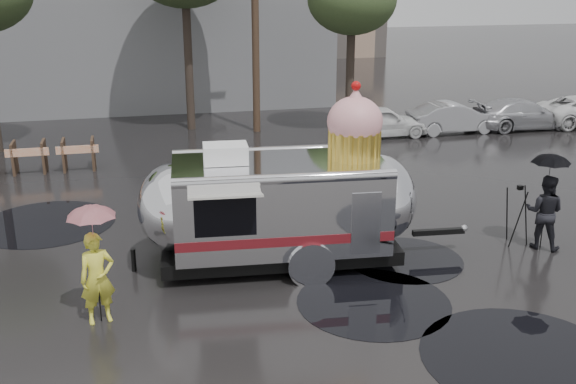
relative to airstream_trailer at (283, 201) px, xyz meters
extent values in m
plane|color=black|center=(-0.76, -1.45, -1.42)|extent=(120.00, 120.00, 0.00)
cylinder|color=black|center=(1.29, -2.24, -1.41)|extent=(2.99, 2.99, 0.01)
cylinder|color=black|center=(3.05, -4.68, -1.41)|extent=(3.44, 3.44, 0.01)
cylinder|color=black|center=(2.66, -0.49, -1.41)|extent=(2.57, 2.57, 0.01)
cylinder|color=black|center=(-1.68, 3.63, -1.41)|extent=(1.53, 1.53, 0.01)
cylinder|color=black|center=(-5.36, 3.68, -1.41)|extent=(3.43, 3.43, 0.01)
cylinder|color=#473323|center=(1.74, 12.55, 3.08)|extent=(0.28, 0.28, 9.00)
cylinder|color=#382D26|center=(-0.76, 13.55, 1.96)|extent=(0.32, 0.32, 6.75)
cylinder|color=#382D26|center=(5.24, 11.55, 1.28)|extent=(0.32, 0.32, 5.40)
cube|color=#473323|center=(-6.76, 8.55, -0.92)|extent=(0.08, 0.80, 1.00)
cube|color=#473323|center=(-5.86, 8.55, -0.92)|extent=(0.08, 0.80, 1.00)
cube|color=#E5590C|center=(-6.31, 8.17, -0.67)|extent=(1.30, 0.04, 0.25)
cube|color=#473323|center=(-5.26, 8.55, -0.92)|extent=(0.08, 0.80, 1.00)
cube|color=#473323|center=(-4.36, 8.55, -0.92)|extent=(0.08, 0.80, 1.00)
cube|color=#E5590C|center=(-4.81, 8.17, -0.67)|extent=(1.30, 0.04, 0.25)
imported|color=silver|center=(6.24, 10.55, -0.72)|extent=(4.00, 1.80, 1.40)
imported|color=#B2B2B7|center=(9.24, 10.55, -0.72)|extent=(4.00, 1.80, 1.40)
imported|color=#B2B2B7|center=(12.24, 10.55, -0.70)|extent=(4.20, 1.80, 1.44)
cube|color=silver|center=(-0.09, 0.01, 0.00)|extent=(4.62, 2.67, 1.82)
ellipsoid|color=silver|center=(2.12, -0.16, 0.00)|extent=(1.69, 2.44, 1.82)
ellipsoid|color=silver|center=(-2.31, 0.19, 0.00)|extent=(1.69, 2.44, 1.82)
cube|color=black|center=(-0.09, 0.01, -1.06)|extent=(5.20, 2.41, 0.30)
cylinder|color=black|center=(0.33, -1.06, -1.06)|extent=(0.72, 0.28, 0.71)
cylinder|color=black|center=(0.49, 1.01, -1.06)|extent=(0.72, 0.28, 0.71)
cylinder|color=silver|center=(0.32, -1.21, -1.01)|extent=(0.97, 0.18, 0.97)
cube|color=black|center=(3.53, -0.28, -0.91)|extent=(1.22, 0.22, 0.12)
sphere|color=silver|center=(4.14, -0.32, -0.86)|extent=(0.17, 0.17, 0.16)
cylinder|color=black|center=(-3.21, 0.26, -1.16)|extent=(0.11, 0.11, 0.51)
cube|color=maroon|center=(-0.18, -1.14, -0.46)|extent=(4.43, 0.38, 0.20)
cube|color=maroon|center=(0.00, 1.17, -0.46)|extent=(4.43, 0.38, 0.20)
cube|color=black|center=(-1.39, -1.06, 0.15)|extent=(1.21, 0.13, 0.81)
cube|color=#A8A49B|center=(-1.41, -1.30, 0.65)|extent=(1.45, 0.61, 0.14)
cube|color=silver|center=(1.43, -1.28, -0.15)|extent=(0.61, 0.08, 1.31)
cube|color=white|center=(-1.20, 0.10, 1.11)|extent=(0.96, 0.73, 0.38)
cylinder|color=yellow|center=(1.52, -0.11, 1.21)|extent=(1.13, 1.13, 0.61)
ellipsoid|color=#EFA7AA|center=(1.52, -0.11, 1.69)|extent=(1.26, 1.26, 1.05)
cone|color=#EFA7AA|center=(1.52, -0.11, 2.22)|extent=(0.54, 0.54, 0.40)
sphere|color=red|center=(1.52, -0.11, 2.44)|extent=(0.22, 0.22, 0.20)
imported|color=yellow|center=(-3.84, -1.80, -0.56)|extent=(0.70, 0.55, 1.72)
imported|color=pink|center=(-3.84, -1.80, 0.50)|extent=(1.07, 1.07, 0.73)
cylinder|color=black|center=(-3.84, -1.80, -0.59)|extent=(0.02, 0.02, 1.65)
imported|color=black|center=(5.99, -0.55, -0.54)|extent=(0.94, 0.90, 1.75)
imported|color=black|center=(5.99, -0.55, 0.49)|extent=(1.06, 1.06, 0.72)
cylinder|color=black|center=(5.99, -0.55, -0.59)|extent=(0.02, 0.02, 1.65)
cylinder|color=black|center=(5.77, -0.18, -0.73)|extent=(0.06, 0.32, 1.38)
cylinder|color=black|center=(5.39, 0.00, -0.73)|extent=(0.27, 0.20, 1.38)
cylinder|color=black|center=(5.43, -0.42, -0.73)|extent=(0.29, 0.15, 1.38)
cube|color=black|center=(5.53, -0.20, -0.03)|extent=(0.13, 0.11, 0.10)
camera|label=1|loc=(-2.98, -13.28, 4.74)|focal=42.00mm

